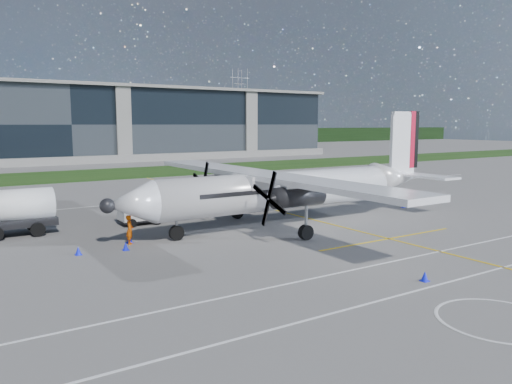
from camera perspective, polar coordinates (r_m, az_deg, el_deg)
name	(u,v)px	position (r m, az deg, el deg)	size (l,w,h in m)	color
ground	(124,179)	(72.39, -14.85, 1.49)	(400.00, 400.00, 0.00)	#63605E
grass_strip	(107,174)	(80.00, -16.63, 2.01)	(400.00, 18.00, 0.04)	#1A3F11
terminal_building	(60,125)	(110.75, -21.46, 7.18)	(120.00, 20.00, 15.00)	black
tree_line	(19,139)	(170.03, -25.43, 5.46)	(400.00, 6.00, 6.00)	black
pylon_east	(240,106)	(208.29, -1.84, 9.79)	(9.00, 4.60, 30.00)	gray
yellow_taxiway_centerline	(258,206)	(46.57, 0.26, -1.60)	(0.20, 70.00, 0.01)	yellow
white_lane_line	(469,277)	(27.47, 23.16, -8.88)	(90.00, 0.15, 0.01)	white
turboprop_aircraft	(291,168)	(37.34, 4.03, 2.79)	(28.00, 29.03, 8.71)	white
baggage_tug	(140,211)	(39.01, -13.09, -2.18)	(3.27, 1.96, 1.96)	silver
ground_crew_person	(130,228)	(32.65, -14.24, -3.97)	(0.88, 0.63, 2.15)	#F25907
safety_cone_stbdwing	(179,199)	(49.82, -8.82, -0.79)	(0.36, 0.36, 0.50)	#0E19F8
safety_cone_nose_stbd	(130,239)	(33.17, -14.24, -5.25)	(0.36, 0.36, 0.50)	#0E19F8
safety_cone_nose_port	(126,246)	(31.36, -14.67, -6.01)	(0.36, 0.36, 0.50)	#0E19F8
safety_cone_portwing	(425,276)	(25.89, 18.73, -9.10)	(0.36, 0.36, 0.50)	#0E19F8
safety_cone_tail	(404,205)	(47.61, 16.51, -1.42)	(0.36, 0.36, 0.50)	#0E19F8
safety_cone_fwd	(78,251)	(31.08, -19.65, -6.34)	(0.36, 0.36, 0.50)	#0E19F8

